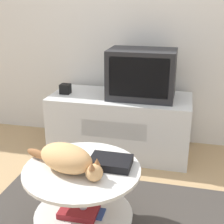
# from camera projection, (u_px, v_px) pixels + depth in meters

# --- Properties ---
(wall_back) EXTENTS (8.00, 0.05, 2.60)m
(wall_back) POSITION_uv_depth(u_px,v_px,m) (143.00, 1.00, 2.74)
(wall_back) COLOR silver
(wall_back) RESTS_ON ground_plane
(tv_stand) EXTENTS (1.22, 0.53, 0.53)m
(tv_stand) POSITION_uv_depth(u_px,v_px,m) (120.00, 124.00, 2.80)
(tv_stand) COLOR silver
(tv_stand) RESTS_ON ground_plane
(tv) EXTENTS (0.55, 0.36, 0.41)m
(tv) POSITION_uv_depth(u_px,v_px,m) (142.00, 74.00, 2.59)
(tv) COLOR #232326
(tv) RESTS_ON tv_stand
(speaker) EXTENTS (0.09, 0.09, 0.09)m
(speaker) POSITION_uv_depth(u_px,v_px,m) (65.00, 89.00, 2.76)
(speaker) COLOR black
(speaker) RESTS_ON tv_stand
(coffee_table) EXTENTS (0.65, 0.65, 0.43)m
(coffee_table) POSITION_uv_depth(u_px,v_px,m) (83.00, 192.00, 1.77)
(coffee_table) COLOR #B2B2B7
(coffee_table) RESTS_ON rug
(dvd_box) EXTENTS (0.23, 0.17, 0.04)m
(dvd_box) POSITION_uv_depth(u_px,v_px,m) (110.00, 163.00, 1.73)
(dvd_box) COLOR black
(dvd_box) RESTS_ON coffee_table
(cat) EXTENTS (0.51, 0.29, 0.15)m
(cat) POSITION_uv_depth(u_px,v_px,m) (67.00, 159.00, 1.67)
(cat) COLOR tan
(cat) RESTS_ON coffee_table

